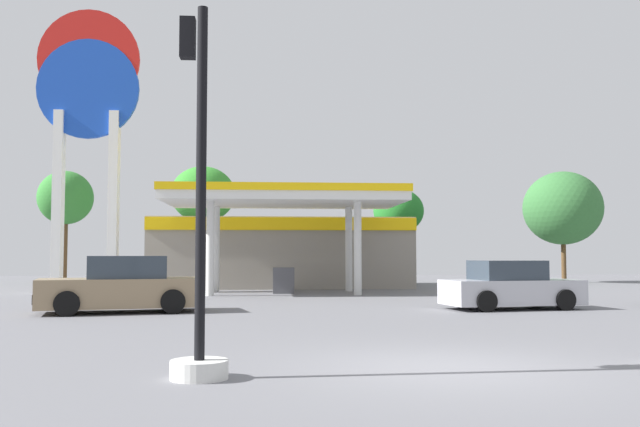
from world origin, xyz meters
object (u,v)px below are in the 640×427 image
at_px(tree_1, 203,195).
at_px(tree_2, 399,212).
at_px(tree_0, 66,198).
at_px(tree_3, 563,208).
at_px(car_1, 511,287).
at_px(traffic_signal_0, 198,264).
at_px(car_0, 121,287).
at_px(station_pole_sign, 88,110).

height_order(tree_1, tree_2, tree_1).
bearing_deg(tree_0, tree_2, -7.25).
bearing_deg(tree_3, tree_2, -178.38).
xyz_separation_m(car_1, traffic_signal_0, (-8.27, -11.17, 0.86)).
relative_size(traffic_signal_0, tree_1, 0.73).
distance_m(tree_0, tree_2, 19.69).
bearing_deg(tree_3, car_1, -117.67).
distance_m(car_0, tree_1, 21.74).
bearing_deg(tree_2, car_0, -121.35).
bearing_deg(car_0, tree_0, 109.95).
bearing_deg(station_pole_sign, tree_2, 30.24).
distance_m(car_0, tree_2, 22.68).
distance_m(tree_0, tree_1, 8.13).
xyz_separation_m(tree_1, tree_3, (21.29, -1.84, -0.81)).
bearing_deg(car_0, car_1, 1.70).
xyz_separation_m(station_pole_sign, tree_3, (25.24, 9.23, -3.53)).
distance_m(station_pole_sign, tree_1, 12.07).
xyz_separation_m(car_1, tree_1, (-11.28, 20.93, 4.54)).
bearing_deg(tree_0, tree_3, -4.29).
bearing_deg(tree_3, tree_1, 175.05).
bearing_deg(traffic_signal_0, tree_1, 95.35).
bearing_deg(station_pole_sign, tree_0, 110.00).
xyz_separation_m(car_1, tree_0, (-19.40, 21.29, 4.32)).
distance_m(car_1, tree_2, 19.12).
bearing_deg(station_pole_sign, tree_3, 20.08).
relative_size(tree_2, tree_3, 0.83).
relative_size(traffic_signal_0, tree_2, 0.93).
bearing_deg(tree_0, traffic_signal_0, -71.08).
xyz_separation_m(tree_1, tree_2, (11.40, -2.12, -1.08)).
height_order(station_pole_sign, car_1, station_pole_sign).
height_order(station_pole_sign, tree_3, station_pole_sign).
bearing_deg(traffic_signal_0, car_0, 106.83).
bearing_deg(tree_2, car_1, -90.36).
xyz_separation_m(tree_0, tree_3, (29.41, -2.20, -0.59)).
distance_m(car_1, traffic_signal_0, 13.92).
distance_m(station_pole_sign, tree_3, 27.11).
bearing_deg(tree_3, tree_0, 175.71).
relative_size(traffic_signal_0, tree_3, 0.77).
bearing_deg(tree_1, station_pole_sign, -109.66).
distance_m(car_0, tree_0, 23.40).
bearing_deg(car_1, tree_1, 118.33).
bearing_deg(tree_2, traffic_signal_0, -105.64).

